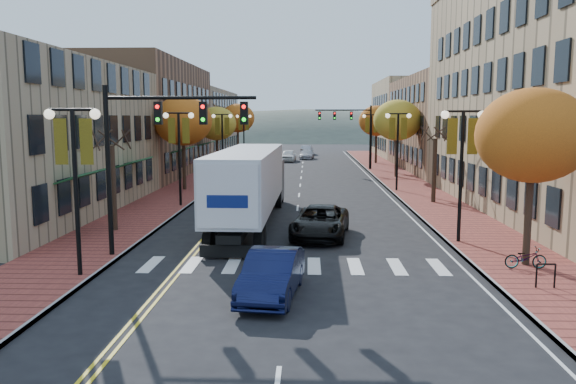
# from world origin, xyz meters

# --- Properties ---
(ground) EXTENTS (200.00, 200.00, 0.00)m
(ground) POSITION_xyz_m (0.00, 0.00, 0.00)
(ground) COLOR black
(ground) RESTS_ON ground
(sidewalk_left) EXTENTS (4.00, 85.00, 0.15)m
(sidewalk_left) POSITION_xyz_m (-9.00, 32.50, 0.07)
(sidewalk_left) COLOR brown
(sidewalk_left) RESTS_ON ground
(sidewalk_right) EXTENTS (4.00, 85.00, 0.15)m
(sidewalk_right) POSITION_xyz_m (9.00, 32.50, 0.07)
(sidewalk_right) COLOR brown
(sidewalk_right) RESTS_ON ground
(building_left_near) EXTENTS (12.00, 22.00, 9.00)m
(building_left_near) POSITION_xyz_m (-17.00, 13.00, 4.50)
(building_left_near) COLOR #9E8966
(building_left_near) RESTS_ON ground
(building_left_mid) EXTENTS (12.00, 24.00, 11.00)m
(building_left_mid) POSITION_xyz_m (-17.00, 36.00, 5.50)
(building_left_mid) COLOR brown
(building_left_mid) RESTS_ON ground
(building_left_far) EXTENTS (12.00, 26.00, 9.50)m
(building_left_far) POSITION_xyz_m (-17.00, 61.00, 4.75)
(building_left_far) COLOR #9E8966
(building_left_far) RESTS_ON ground
(building_right_mid) EXTENTS (15.00, 24.00, 10.00)m
(building_right_mid) POSITION_xyz_m (18.50, 42.00, 5.00)
(building_right_mid) COLOR brown
(building_right_mid) RESTS_ON ground
(building_right_far) EXTENTS (15.00, 20.00, 11.00)m
(building_right_far) POSITION_xyz_m (18.50, 64.00, 5.50)
(building_right_far) COLOR #9E8966
(building_right_far) RESTS_ON ground
(tree_left_a) EXTENTS (0.28, 0.28, 4.20)m
(tree_left_a) POSITION_xyz_m (-9.00, 8.00, 2.25)
(tree_left_a) COLOR #382619
(tree_left_a) RESTS_ON sidewalk_left
(tree_left_b) EXTENTS (4.48, 4.48, 7.21)m
(tree_left_b) POSITION_xyz_m (-9.00, 24.00, 5.45)
(tree_left_b) COLOR #382619
(tree_left_b) RESTS_ON sidewalk_left
(tree_left_c) EXTENTS (4.16, 4.16, 6.69)m
(tree_left_c) POSITION_xyz_m (-9.00, 40.00, 5.05)
(tree_left_c) COLOR #382619
(tree_left_c) RESTS_ON sidewalk_left
(tree_left_d) EXTENTS (4.61, 4.61, 7.42)m
(tree_left_d) POSITION_xyz_m (-9.00, 58.00, 5.60)
(tree_left_d) COLOR #382619
(tree_left_d) RESTS_ON sidewalk_left
(tree_right_a) EXTENTS (4.16, 4.16, 6.69)m
(tree_right_a) POSITION_xyz_m (9.00, 2.00, 5.05)
(tree_right_a) COLOR #382619
(tree_right_a) RESTS_ON sidewalk_right
(tree_right_b) EXTENTS (0.28, 0.28, 4.20)m
(tree_right_b) POSITION_xyz_m (9.00, 18.00, 2.25)
(tree_right_b) COLOR #382619
(tree_right_b) RESTS_ON sidewalk_right
(tree_right_c) EXTENTS (4.48, 4.48, 7.21)m
(tree_right_c) POSITION_xyz_m (9.00, 34.00, 5.45)
(tree_right_c) COLOR #382619
(tree_right_c) RESTS_ON sidewalk_right
(tree_right_d) EXTENTS (4.35, 4.35, 7.00)m
(tree_right_d) POSITION_xyz_m (9.00, 50.00, 5.29)
(tree_right_d) COLOR #382619
(tree_right_d) RESTS_ON sidewalk_right
(lamp_left_a) EXTENTS (1.96, 0.36, 6.05)m
(lamp_left_a) POSITION_xyz_m (-7.50, 0.00, 4.29)
(lamp_left_a) COLOR black
(lamp_left_a) RESTS_ON ground
(lamp_left_b) EXTENTS (1.96, 0.36, 6.05)m
(lamp_left_b) POSITION_xyz_m (-7.50, 16.00, 4.29)
(lamp_left_b) COLOR black
(lamp_left_b) RESTS_ON ground
(lamp_left_c) EXTENTS (1.96, 0.36, 6.05)m
(lamp_left_c) POSITION_xyz_m (-7.50, 34.00, 4.29)
(lamp_left_c) COLOR black
(lamp_left_c) RESTS_ON ground
(lamp_left_d) EXTENTS (1.96, 0.36, 6.05)m
(lamp_left_d) POSITION_xyz_m (-7.50, 52.00, 4.29)
(lamp_left_d) COLOR black
(lamp_left_d) RESTS_ON ground
(lamp_right_a) EXTENTS (1.96, 0.36, 6.05)m
(lamp_right_a) POSITION_xyz_m (7.50, 6.00, 4.29)
(lamp_right_a) COLOR black
(lamp_right_a) RESTS_ON ground
(lamp_right_b) EXTENTS (1.96, 0.36, 6.05)m
(lamp_right_b) POSITION_xyz_m (7.50, 24.00, 4.29)
(lamp_right_b) COLOR black
(lamp_right_b) RESTS_ON ground
(lamp_right_c) EXTENTS (1.96, 0.36, 6.05)m
(lamp_right_c) POSITION_xyz_m (7.50, 42.00, 4.29)
(lamp_right_c) COLOR black
(lamp_right_c) RESTS_ON ground
(traffic_mast_near) EXTENTS (6.10, 0.35, 7.00)m
(traffic_mast_near) POSITION_xyz_m (-5.48, 3.00, 4.92)
(traffic_mast_near) COLOR black
(traffic_mast_near) RESTS_ON ground
(traffic_mast_far) EXTENTS (6.10, 0.34, 7.00)m
(traffic_mast_far) POSITION_xyz_m (5.48, 42.00, 4.92)
(traffic_mast_far) COLOR black
(traffic_mast_far) RESTS_ON ground
(semi_truck) EXTENTS (2.88, 16.40, 4.09)m
(semi_truck) POSITION_xyz_m (-2.38, 10.46, 2.39)
(semi_truck) COLOR black
(semi_truck) RESTS_ON ground
(navy_sedan) EXTENTS (2.09, 4.66, 1.49)m
(navy_sedan) POSITION_xyz_m (-0.50, -1.78, 0.74)
(navy_sedan) COLOR #0D1235
(navy_sedan) RESTS_ON ground
(black_suv) EXTENTS (3.17, 5.68, 1.50)m
(black_suv) POSITION_xyz_m (1.25, 7.32, 0.75)
(black_suv) COLOR black
(black_suv) RESTS_ON ground
(car_far_white) EXTENTS (2.18, 4.69, 1.56)m
(car_far_white) POSITION_xyz_m (-1.90, 53.86, 0.78)
(car_far_white) COLOR white
(car_far_white) RESTS_ON ground
(car_far_silver) EXTENTS (2.24, 4.55, 1.27)m
(car_far_silver) POSITION_xyz_m (0.50, 58.32, 0.64)
(car_far_silver) COLOR #B2B1B9
(car_far_silver) RESTS_ON ground
(car_far_oncoming) EXTENTS (2.02, 4.43, 1.41)m
(car_far_oncoming) POSITION_xyz_m (0.50, 67.75, 0.70)
(car_far_oncoming) COLOR #A8A8B0
(car_far_oncoming) RESTS_ON ground
(bicycle) EXTENTS (1.54, 0.54, 0.81)m
(bicycle) POSITION_xyz_m (8.76, 1.41, 0.55)
(bicycle) COLOR gray
(bicycle) RESTS_ON sidewalk_right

